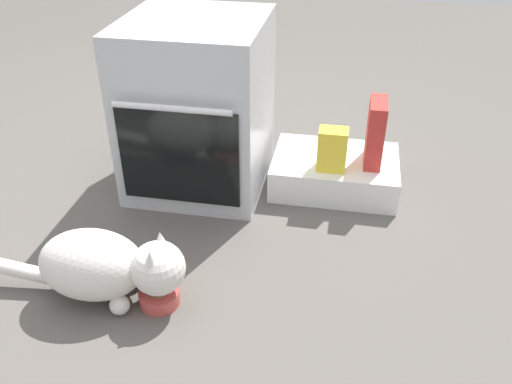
% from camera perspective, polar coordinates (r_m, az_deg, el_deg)
% --- Properties ---
extents(ground, '(8.00, 8.00, 0.00)m').
position_cam_1_polar(ground, '(2.18, -7.56, -4.14)').
color(ground, '#56514C').
extents(oven, '(0.57, 0.64, 0.73)m').
position_cam_1_polar(oven, '(2.34, -6.13, 9.06)').
color(oven, '#B7BABF').
rests_on(oven, ground).
extents(pantry_cabinet, '(0.54, 0.39, 0.14)m').
position_cam_1_polar(pantry_cabinet, '(2.43, 8.30, 2.13)').
color(pantry_cabinet, white).
rests_on(pantry_cabinet, ground).
extents(food_bowl, '(0.14, 0.14, 0.08)m').
position_cam_1_polar(food_bowl, '(1.86, -10.18, -10.73)').
color(food_bowl, '#C64C47').
rests_on(food_bowl, ground).
extents(cat, '(0.77, 0.25, 0.26)m').
position_cam_1_polar(cat, '(1.85, -15.66, -7.50)').
color(cat, silver).
rests_on(cat, ground).
extents(snack_bag, '(0.12, 0.09, 0.18)m').
position_cam_1_polar(snack_bag, '(2.27, 8.07, 4.47)').
color(snack_bag, yellow).
rests_on(snack_bag, pantry_cabinet).
extents(cereal_box, '(0.07, 0.18, 0.28)m').
position_cam_1_polar(cereal_box, '(2.32, 12.48, 6.12)').
color(cereal_box, '#B72D28').
rests_on(cereal_box, pantry_cabinet).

